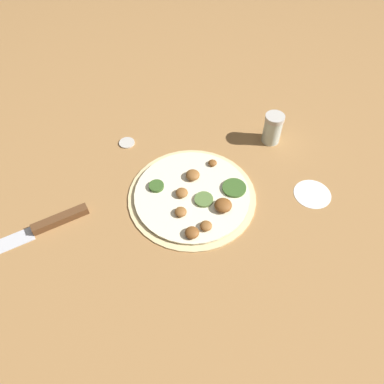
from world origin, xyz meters
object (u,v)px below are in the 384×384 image
(knife, at_px, (42,227))
(spice_jar, at_px, (273,128))
(pizza, at_px, (193,196))
(loose_cap, at_px, (127,142))

(knife, height_order, spice_jar, spice_jar)
(knife, bearing_deg, pizza, 165.88)
(pizza, xyz_separation_m, knife, (-0.05, -0.33, 0.00))
(spice_jar, bearing_deg, pizza, -70.75)
(pizza, bearing_deg, knife, -99.10)
(loose_cap, bearing_deg, knife, -54.12)
(pizza, height_order, spice_jar, spice_jar)
(spice_jar, distance_m, loose_cap, 0.37)
(pizza, distance_m, knife, 0.33)
(pizza, bearing_deg, spice_jar, 109.25)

